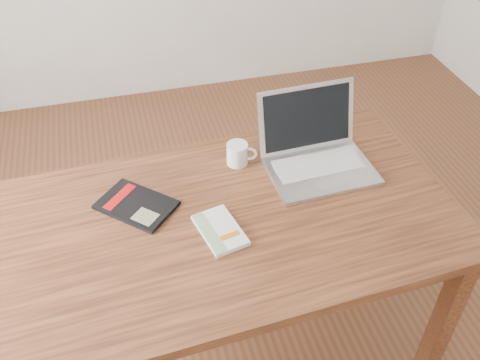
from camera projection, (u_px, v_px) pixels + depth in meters
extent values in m
plane|color=brown|center=(263.00, 311.00, 2.39)|extent=(4.00, 4.00, 0.00)
cube|color=#59301A|center=(230.00, 221.00, 1.80)|extent=(1.57, 0.96, 0.04)
cube|color=#59301A|center=(444.00, 319.00, 1.94)|extent=(0.07, 0.07, 0.71)
cube|color=#59301A|center=(38.00, 264.00, 2.14)|extent=(0.07, 0.07, 0.71)
cube|color=#59301A|center=(350.00, 191.00, 2.47)|extent=(0.07, 0.07, 0.71)
cube|color=silver|center=(220.00, 230.00, 1.72)|extent=(0.16, 0.22, 0.01)
cube|color=white|center=(220.00, 230.00, 1.72)|extent=(0.16, 0.22, 0.02)
cube|color=#81A875|center=(209.00, 232.00, 1.70)|extent=(0.08, 0.19, 0.00)
cube|color=orange|center=(230.00, 235.00, 1.69)|extent=(0.07, 0.03, 0.00)
cube|color=black|center=(136.00, 205.00, 1.82)|extent=(0.30, 0.29, 0.01)
cube|color=#B50C0D|center=(120.00, 197.00, 1.84)|extent=(0.12, 0.13, 0.00)
cube|color=gray|center=(145.00, 217.00, 1.76)|extent=(0.10, 0.10, 0.00)
cube|color=silver|center=(321.00, 171.00, 1.95)|extent=(0.39, 0.28, 0.02)
cube|color=silver|center=(318.00, 164.00, 1.97)|extent=(0.33, 0.15, 0.00)
cube|color=#BCBCC1|center=(331.00, 183.00, 1.89)|extent=(0.12, 0.06, 0.00)
cube|color=silver|center=(307.00, 118.00, 1.98)|extent=(0.38, 0.09, 0.24)
cube|color=black|center=(307.00, 118.00, 1.98)|extent=(0.34, 0.07, 0.21)
cylinder|color=white|center=(237.00, 154.00, 1.97)|extent=(0.08, 0.08, 0.08)
cylinder|color=black|center=(237.00, 146.00, 1.95)|extent=(0.06, 0.06, 0.01)
torus|color=white|center=(249.00, 154.00, 1.97)|extent=(0.06, 0.03, 0.06)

